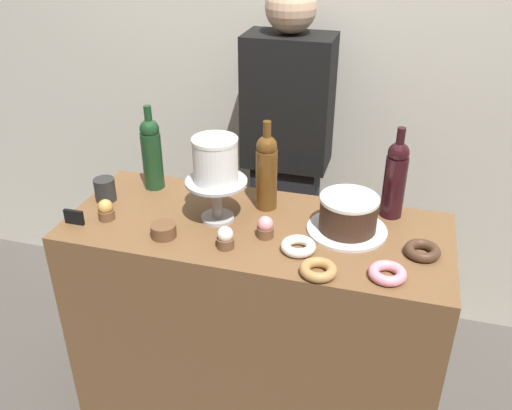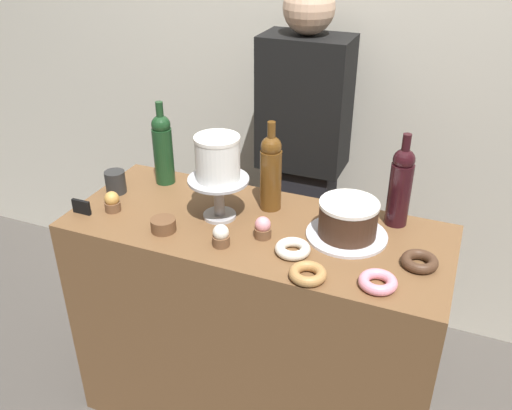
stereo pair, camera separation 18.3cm
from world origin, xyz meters
name	(u,v)px [view 1 (the left image)]	position (x,y,z in m)	size (l,w,h in m)	color
ground_plane	(256,407)	(0.00, 0.00, 0.00)	(12.00, 12.00, 0.00)	#4C4742
back_wall	(309,47)	(0.00, 0.84, 1.30)	(6.00, 0.05, 2.60)	beige
display_counter	(256,326)	(0.00, 0.00, 0.44)	(1.31, 0.53, 0.89)	brown
cake_stand_pedestal	(217,193)	(-0.14, 0.01, 0.99)	(0.21, 0.21, 0.15)	#B2B2B7
white_layer_cake	(215,160)	(-0.14, 0.01, 1.11)	(0.15, 0.15, 0.15)	white
silver_serving_platter	(347,230)	(0.30, 0.05, 0.89)	(0.27, 0.27, 0.01)	silver
chocolate_round_cake	(348,213)	(0.30, 0.05, 0.96)	(0.19, 0.19, 0.12)	#3D2619
wine_bottle_amber	(266,171)	(0.00, 0.14, 1.03)	(0.08, 0.08, 0.33)	#5B3814
wine_bottle_dark_red	(395,178)	(0.43, 0.20, 1.03)	(0.08, 0.08, 0.33)	black
wine_bottle_green	(152,152)	(-0.45, 0.17, 1.03)	(0.08, 0.08, 0.33)	#193D1E
cupcake_strawberry	(265,227)	(0.05, -0.06, 0.92)	(0.06, 0.06, 0.07)	brown
cupcake_caramel	(106,210)	(-0.51, -0.10, 0.92)	(0.06, 0.06, 0.07)	brown
cupcake_vanilla	(225,238)	(-0.06, -0.15, 0.92)	(0.06, 0.06, 0.07)	brown
donut_sugar	(298,246)	(0.17, -0.11, 0.90)	(0.11, 0.11, 0.03)	silver
donut_chocolate	(422,251)	(0.55, -0.03, 0.90)	(0.11, 0.11, 0.03)	#472D1E
donut_pink	(387,273)	(0.45, -0.18, 0.90)	(0.11, 0.11, 0.03)	pink
donut_maple	(318,270)	(0.25, -0.22, 0.90)	(0.11, 0.11, 0.03)	#B27F47
cookie_stack	(164,230)	(-0.27, -0.15, 0.91)	(0.08, 0.08, 0.04)	brown
price_sign_chalkboard	(74,217)	(-0.60, -0.16, 0.91)	(0.07, 0.01, 0.05)	black
coffee_cup_ceramic	(105,190)	(-0.58, 0.03, 0.93)	(0.08, 0.08, 0.08)	#282828
barista_figure	(286,165)	(-0.03, 0.61, 0.84)	(0.36, 0.22, 1.60)	black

